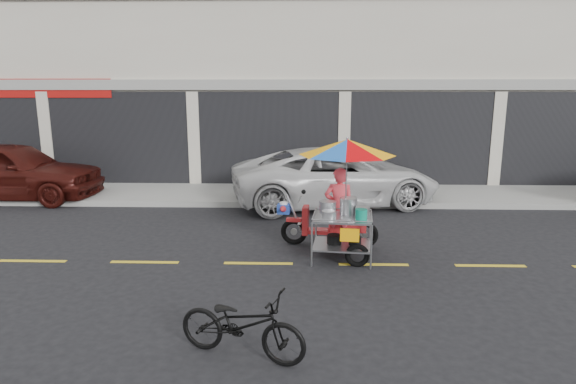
{
  "coord_description": "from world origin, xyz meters",
  "views": [
    {
      "loc": [
        -1.25,
        -7.91,
        2.98
      ],
      "look_at": [
        -1.5,
        0.6,
        1.15
      ],
      "focal_mm": 30.0,
      "sensor_mm": 36.0,
      "label": 1
    }
  ],
  "objects_px": {
    "food_vendor_rig": "(342,181)",
    "near_bicycle": "(242,324)",
    "maroon_sedan": "(10,171)",
    "white_pickup": "(335,177)"
  },
  "relations": [
    {
      "from": "food_vendor_rig",
      "to": "maroon_sedan",
      "type": "bearing_deg",
      "value": 160.95
    },
    {
      "from": "maroon_sedan",
      "to": "white_pickup",
      "type": "distance_m",
      "value": 8.77
    },
    {
      "from": "maroon_sedan",
      "to": "near_bicycle",
      "type": "relative_size",
      "value": 3.12
    },
    {
      "from": "near_bicycle",
      "to": "food_vendor_rig",
      "type": "xyz_separation_m",
      "value": [
        1.39,
        3.53,
        0.97
      ]
    },
    {
      "from": "food_vendor_rig",
      "to": "near_bicycle",
      "type": "bearing_deg",
      "value": -104.89
    },
    {
      "from": "white_pickup",
      "to": "near_bicycle",
      "type": "xyz_separation_m",
      "value": [
        -1.54,
        -7.42,
        -0.34
      ]
    },
    {
      "from": "white_pickup",
      "to": "near_bicycle",
      "type": "bearing_deg",
      "value": 155.75
    },
    {
      "from": "white_pickup",
      "to": "food_vendor_rig",
      "type": "bearing_deg",
      "value": 165.26
    },
    {
      "from": "near_bicycle",
      "to": "food_vendor_rig",
      "type": "relative_size",
      "value": 0.7
    },
    {
      "from": "maroon_sedan",
      "to": "white_pickup",
      "type": "bearing_deg",
      "value": -91.21
    }
  ]
}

